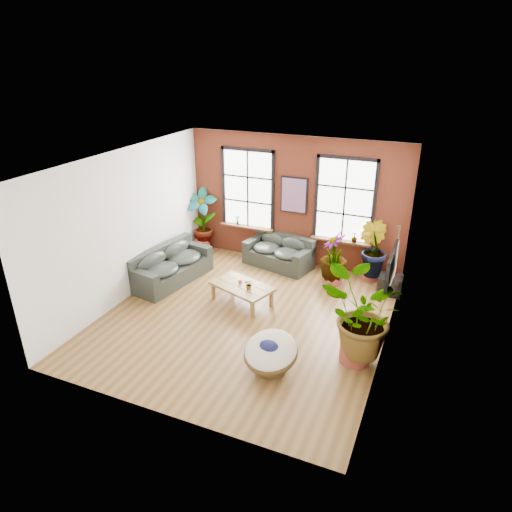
{
  "coord_description": "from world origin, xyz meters",
  "views": [
    {
      "loc": [
        3.63,
        -7.96,
        5.44
      ],
      "look_at": [
        0.0,
        0.6,
        1.25
      ],
      "focal_mm": 32.0,
      "sensor_mm": 36.0,
      "label": 1
    }
  ],
  "objects": [
    {
      "name": "sofa_back",
      "position": [
        -0.25,
        2.85,
        0.38
      ],
      "size": [
        1.99,
        1.28,
        0.84
      ],
      "rotation": [
        0.0,
        0.0,
        -0.22
      ],
      "color": "#232A23",
      "rests_on": "ground"
    },
    {
      "name": "pot_back_left",
      "position": [
        -2.72,
        2.91,
        0.17
      ],
      "size": [
        0.57,
        0.57,
        0.34
      ],
      "rotation": [
        0.0,
        0.0,
        -0.26
      ],
      "color": "brown",
      "rests_on": "ground"
    },
    {
      "name": "coffee_table",
      "position": [
        -0.35,
        0.56,
        0.41
      ],
      "size": [
        1.62,
        1.24,
        0.55
      ],
      "rotation": [
        0.0,
        0.0,
        -0.33
      ],
      "color": "brown",
      "rests_on": "ground"
    },
    {
      "name": "sill_plant_right",
      "position": [
        1.7,
        3.13,
        1.04
      ],
      "size": [
        0.19,
        0.19,
        0.27
      ],
      "primitive_type": "imported",
      "rotation": [
        0.0,
        0.0,
        3.49
      ],
      "color": "#224412",
      "rests_on": "room"
    },
    {
      "name": "floor_plant_right_wall",
      "position": [
        2.59,
        -0.63,
        0.98
      ],
      "size": [
        1.73,
        1.59,
        1.64
      ],
      "primitive_type": "imported",
      "rotation": [
        0.0,
        0.0,
        3.38
      ],
      "color": "#224412",
      "rests_on": "ground"
    },
    {
      "name": "pot_mid",
      "position": [
        1.37,
        2.38,
        0.18
      ],
      "size": [
        0.64,
        0.64,
        0.36
      ],
      "rotation": [
        0.0,
        0.0,
        0.35
      ],
      "color": "brown",
      "rests_on": "ground"
    },
    {
      "name": "room",
      "position": [
        0.0,
        0.15,
        1.75
      ],
      "size": [
        6.04,
        6.54,
        3.54
      ],
      "color": "brown",
      "rests_on": "ground"
    },
    {
      "name": "papasan_chair",
      "position": [
        1.19,
        -1.51,
        0.39
      ],
      "size": [
        1.13,
        1.14,
        0.76
      ],
      "rotation": [
        0.0,
        0.0,
        -0.13
      ],
      "color": "#4E381B",
      "rests_on": "ground"
    },
    {
      "name": "sill_plant_left",
      "position": [
        -1.65,
        3.13,
        1.04
      ],
      "size": [
        0.17,
        0.17,
        0.27
      ],
      "primitive_type": "imported",
      "rotation": [
        0.0,
        0.0,
        0.79
      ],
      "color": "#224412",
      "rests_on": "room"
    },
    {
      "name": "sofa_left",
      "position": [
        -2.53,
        0.89,
        0.4
      ],
      "size": [
        1.31,
        2.38,
        0.89
      ],
      "rotation": [
        0.0,
        0.0,
        1.4
      ],
      "color": "#232A23",
      "rests_on": "ground"
    },
    {
      "name": "table_plant",
      "position": [
        -0.11,
        0.46,
        0.58
      ],
      "size": [
        0.26,
        0.24,
        0.24
      ],
      "primitive_type": "imported",
      "rotation": [
        0.0,
        0.0,
        -0.32
      ],
      "color": "#224412",
      "rests_on": "coffee_table"
    },
    {
      "name": "pot_back_right",
      "position": [
        2.23,
        2.98,
        0.17
      ],
      "size": [
        0.55,
        0.55,
        0.33
      ],
      "rotation": [
        0.0,
        0.0,
        0.23
      ],
      "color": "brown",
      "rests_on": "ground"
    },
    {
      "name": "tv_wall_unit",
      "position": [
        2.93,
        0.6,
        1.54
      ],
      "size": [
        0.13,
        1.86,
        1.2
      ],
      "color": "black",
      "rests_on": "room"
    },
    {
      "name": "floor_plant_mid",
      "position": [
        1.36,
        2.37,
        0.75
      ],
      "size": [
        0.88,
        0.88,
        1.23
      ],
      "primitive_type": "imported",
      "rotation": [
        0.0,
        0.0,
        5.05
      ],
      "color": "#224412",
      "rests_on": "ground"
    },
    {
      "name": "media_box",
      "position": [
        2.8,
        2.38,
        0.23
      ],
      "size": [
        0.56,
        0.47,
        0.46
      ],
      "rotation": [
        0.0,
        0.0,
        0.01
      ],
      "color": "black",
      "rests_on": "ground"
    },
    {
      "name": "floor_plant_back_left",
      "position": [
        -2.7,
        2.94,
        1.02
      ],
      "size": [
        1.05,
        0.84,
        1.75
      ],
      "primitive_type": "imported",
      "rotation": [
        0.0,
        0.0,
        0.26
      ],
      "color": "#224412",
      "rests_on": "ground"
    },
    {
      "name": "floor_plant_back_right",
      "position": [
        2.2,
        2.95,
        0.86
      ],
      "size": [
        1.01,
        0.98,
        1.43
      ],
      "primitive_type": "imported",
      "rotation": [
        0.0,
        0.0,
        2.48
      ],
      "color": "#224412",
      "rests_on": "ground"
    },
    {
      "name": "pot_right_wall",
      "position": [
        2.57,
        -0.62,
        0.21
      ],
      "size": [
        0.67,
        0.67,
        0.43
      ],
      "rotation": [
        0.0,
        0.0,
        0.18
      ],
      "color": "brown",
      "rests_on": "ground"
    },
    {
      "name": "poster",
      "position": [
        0.0,
        3.18,
        1.95
      ],
      "size": [
        0.74,
        0.06,
        0.98
      ],
      "color": "black",
      "rests_on": "room"
    }
  ]
}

